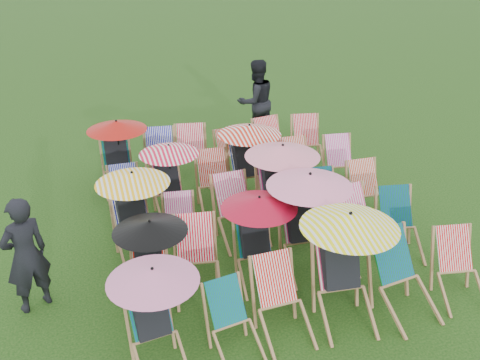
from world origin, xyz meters
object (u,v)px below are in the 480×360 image
object	(u,v)px
deckchair_5	(461,269)
deckchair_29	(308,143)
deckchair_0	(155,317)
person_left	(26,255)
person_rear	(256,101)

from	to	relation	value
deckchair_5	deckchair_29	xyz separation A→B (m)	(-0.10, 4.60, 0.03)
deckchair_0	person_left	distance (m)	2.02
deckchair_0	deckchair_5	world-z (taller)	deckchair_0
deckchair_29	person_rear	distance (m)	1.73
deckchair_5	person_left	world-z (taller)	person_left
deckchair_5	person_left	bearing A→B (deg)	174.70
person_rear	person_left	bearing A→B (deg)	32.31
deckchair_29	person_rear	world-z (taller)	person_rear
deckchair_0	person_left	size ratio (longest dim) A/B	0.76
deckchair_0	deckchair_29	distance (m)	5.99
deckchair_0	person_left	bearing A→B (deg)	125.72
deckchair_29	person_left	distance (m)	6.13
deckchair_0	person_left	xyz separation A→B (m)	(-1.37, 1.47, 0.16)
deckchair_0	person_rear	bearing A→B (deg)	53.76
person_left	deckchair_5	bearing A→B (deg)	137.29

